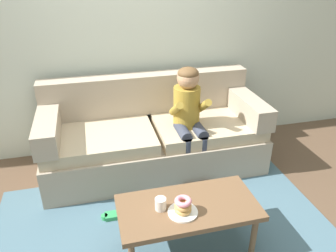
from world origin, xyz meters
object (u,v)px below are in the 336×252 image
(couch, at_px, (153,137))
(coffee_table, at_px, (188,210))
(mug, at_px, (161,204))
(person_child, at_px, (189,112))
(donut, at_px, (183,209))
(toy_controller, at_px, (115,216))

(couch, xyz_separation_m, coffee_table, (0.01, -1.20, 0.03))
(couch, relative_size, coffee_table, 2.17)
(mug, bearing_deg, person_child, 62.57)
(person_child, bearing_deg, couch, 147.07)
(coffee_table, relative_size, donut, 8.42)
(person_child, distance_m, donut, 1.14)
(couch, distance_m, person_child, 0.50)
(couch, height_order, mug, couch)
(donut, distance_m, toy_controller, 0.81)
(person_child, relative_size, mug, 12.24)
(coffee_table, height_order, donut, donut)
(mug, bearing_deg, couch, 80.74)
(couch, bearing_deg, coffee_table, -89.67)
(donut, height_order, toy_controller, donut)
(couch, xyz_separation_m, donut, (-0.05, -1.26, 0.11))
(person_child, height_order, donut, person_child)
(coffee_table, height_order, mug, mug)
(mug, bearing_deg, toy_controller, 124.50)
(couch, xyz_separation_m, mug, (-0.19, -1.19, 0.12))
(couch, relative_size, toy_controller, 9.72)
(couch, bearing_deg, toy_controller, -124.06)
(mug, relative_size, toy_controller, 0.40)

